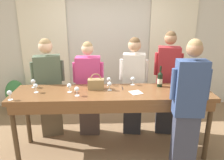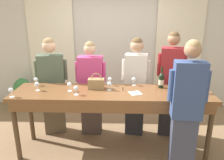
% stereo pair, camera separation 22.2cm
% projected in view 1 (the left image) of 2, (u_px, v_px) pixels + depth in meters
% --- Properties ---
extents(ground_plane, '(18.00, 18.00, 0.00)m').
position_uv_depth(ground_plane, '(112.00, 150.00, 3.44)').
color(ground_plane, '#846647').
extents(wall_back, '(12.00, 0.06, 2.80)m').
position_uv_depth(wall_back, '(109.00, 44.00, 4.74)').
color(wall_back, beige).
rests_on(wall_back, ground_plane).
extents(curtain_panel_left, '(0.98, 0.03, 2.69)m').
position_uv_depth(curtain_panel_left, '(45.00, 48.00, 4.65)').
color(curtain_panel_left, '#EFE5C6').
rests_on(curtain_panel_left, ground_plane).
extents(curtain_panel_right, '(0.98, 0.03, 2.69)m').
position_uv_depth(curtain_panel_right, '(172.00, 47.00, 4.75)').
color(curtain_panel_right, '#EFE5C6').
rests_on(curtain_panel_right, ground_plane).
extents(tasting_bar, '(2.85, 0.68, 0.99)m').
position_uv_depth(tasting_bar, '(112.00, 98.00, 3.15)').
color(tasting_bar, brown).
rests_on(tasting_bar, ground_plane).
extents(wine_bottle, '(0.08, 0.08, 0.32)m').
position_uv_depth(wine_bottle, '(160.00, 79.00, 3.31)').
color(wine_bottle, black).
rests_on(wine_bottle, tasting_bar).
extents(handbag, '(0.24, 0.13, 0.24)m').
position_uv_depth(handbag, '(96.00, 84.00, 3.21)').
color(handbag, '#997A4C').
rests_on(handbag, tasting_bar).
extents(wine_glass_front_left, '(0.06, 0.06, 0.13)m').
position_uv_depth(wine_glass_front_left, '(35.00, 86.00, 3.07)').
color(wine_glass_front_left, white).
rests_on(wine_glass_front_left, tasting_bar).
extents(wine_glass_front_mid, '(0.06, 0.06, 0.13)m').
position_uv_depth(wine_glass_front_mid, '(109.00, 80.00, 3.37)').
color(wine_glass_front_mid, white).
rests_on(wine_glass_front_mid, tasting_bar).
extents(wine_glass_front_right, '(0.06, 0.06, 0.13)m').
position_uv_depth(wine_glass_front_right, '(69.00, 86.00, 3.09)').
color(wine_glass_front_right, white).
rests_on(wine_glass_front_right, tasting_bar).
extents(wine_glass_center_left, '(0.06, 0.06, 0.13)m').
position_uv_depth(wine_glass_center_left, '(33.00, 82.00, 3.28)').
color(wine_glass_center_left, white).
rests_on(wine_glass_center_left, tasting_bar).
extents(wine_glass_center_mid, '(0.06, 0.06, 0.13)m').
position_uv_depth(wine_glass_center_mid, '(9.00, 93.00, 2.82)').
color(wine_glass_center_mid, white).
rests_on(wine_glass_center_mid, tasting_bar).
extents(wine_glass_center_right, '(0.06, 0.06, 0.13)m').
position_uv_depth(wine_glass_center_right, '(133.00, 79.00, 3.39)').
color(wine_glass_center_right, white).
rests_on(wine_glass_center_right, tasting_bar).
extents(wine_glass_back_left, '(0.06, 0.06, 0.13)m').
position_uv_depth(wine_glass_back_left, '(77.00, 89.00, 2.95)').
color(wine_glass_back_left, white).
rests_on(wine_glass_back_left, tasting_bar).
extents(wine_glass_back_mid, '(0.06, 0.06, 0.13)m').
position_uv_depth(wine_glass_back_mid, '(177.00, 88.00, 3.01)').
color(wine_glass_back_mid, white).
rests_on(wine_glass_back_mid, tasting_bar).
extents(wine_glass_back_right, '(0.06, 0.06, 0.13)m').
position_uv_depth(wine_glass_back_right, '(203.00, 85.00, 3.13)').
color(wine_glass_back_right, white).
rests_on(wine_glass_back_right, tasting_bar).
extents(wine_glass_near_host, '(0.06, 0.06, 0.13)m').
position_uv_depth(wine_glass_near_host, '(110.00, 84.00, 3.16)').
color(wine_glass_near_host, white).
rests_on(wine_glass_near_host, tasting_bar).
extents(napkin, '(0.20, 0.20, 0.00)m').
position_uv_depth(napkin, '(136.00, 92.00, 3.09)').
color(napkin, white).
rests_on(napkin, tasting_bar).
extents(pen, '(0.01, 0.14, 0.01)m').
position_uv_depth(pen, '(123.00, 88.00, 3.26)').
color(pen, black).
rests_on(pen, tasting_bar).
extents(guest_olive_jacket, '(0.53, 0.31, 1.69)m').
position_uv_depth(guest_olive_jacket, '(49.00, 87.00, 3.64)').
color(guest_olive_jacket, brown).
rests_on(guest_olive_jacket, ground_plane).
extents(guest_pink_top, '(0.51, 0.25, 1.63)m').
position_uv_depth(guest_pink_top, '(89.00, 89.00, 3.68)').
color(guest_pink_top, '#473833').
rests_on(guest_pink_top, ground_plane).
extents(guest_cream_sweater, '(0.48, 0.27, 1.70)m').
position_uv_depth(guest_cream_sweater, '(133.00, 85.00, 3.69)').
color(guest_cream_sweater, '#28282D').
rests_on(guest_cream_sweater, ground_plane).
extents(guest_striped_shirt, '(0.47, 0.32, 1.79)m').
position_uv_depth(guest_striped_shirt, '(167.00, 83.00, 3.71)').
color(guest_striped_shirt, '#28282D').
rests_on(guest_striped_shirt, ground_plane).
extents(host_pouring, '(0.47, 0.23, 1.80)m').
position_uv_depth(host_pouring, '(188.00, 109.00, 2.68)').
color(host_pouring, '#383D51').
rests_on(host_pouring, ground_plane).
extents(potted_plant, '(0.38, 0.38, 0.73)m').
position_uv_depth(potted_plant, '(15.00, 95.00, 4.58)').
color(potted_plant, '#935B3D').
rests_on(potted_plant, ground_plane).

